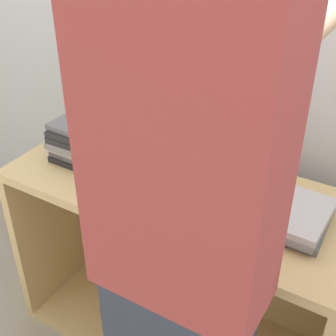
{
  "coord_description": "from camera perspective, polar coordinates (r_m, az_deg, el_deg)",
  "views": [
    {
      "loc": [
        0.65,
        -0.89,
        1.71
      ],
      "look_at": [
        0.0,
        0.19,
        0.9
      ],
      "focal_mm": 50.0,
      "sensor_mm": 36.0,
      "label": 1
    }
  ],
  "objects": [
    {
      "name": "wall_back",
      "position": [
        1.75,
        8.04,
        15.44
      ],
      "size": [
        8.0,
        0.05,
        2.4
      ],
      "color": "silver",
      "rests_on": "ground_plane"
    },
    {
      "name": "cart",
      "position": [
        1.92,
        2.39,
        -10.74
      ],
      "size": [
        1.25,
        0.54,
        0.78
      ],
      "color": "tan",
      "rests_on": "ground_plane"
    },
    {
      "name": "laptop_open",
      "position": [
        1.64,
        2.5,
        0.15
      ],
      "size": [
        0.32,
        0.35,
        0.23
      ],
      "color": "#B7B7BC",
      "rests_on": "cart"
    },
    {
      "name": "laptop_stack_left",
      "position": [
        1.75,
        -8.29,
        3.23
      ],
      "size": [
        0.34,
        0.26,
        0.16
      ],
      "color": "#232326",
      "rests_on": "cart"
    },
    {
      "name": "laptop_stack_right",
      "position": [
        1.5,
        12.96,
        -5.07
      ],
      "size": [
        0.33,
        0.26,
        0.07
      ],
      "color": "slate",
      "rests_on": "cart"
    },
    {
      "name": "person",
      "position": [
        1.11,
        1.77,
        -12.29
      ],
      "size": [
        0.4,
        0.54,
        1.82
      ],
      "color": "#2D3342",
      "rests_on": "ground_plane"
    }
  ]
}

